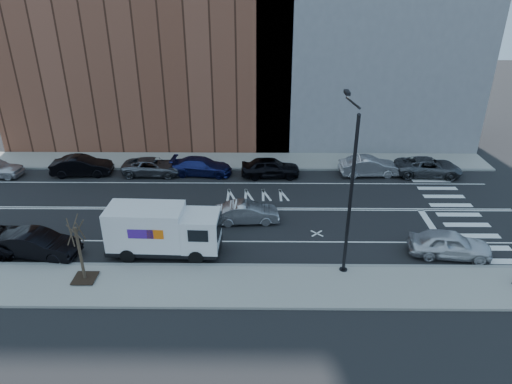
{
  "coord_description": "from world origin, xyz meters",
  "views": [
    {
      "loc": [
        2.37,
        -28.26,
        15.03
      ],
      "look_at": [
        2.09,
        -0.17,
        1.4
      ],
      "focal_mm": 32.0,
      "sensor_mm": 36.0,
      "label": 1
    }
  ],
  "objects_px": {
    "driving_sedan": "(247,213)",
    "near_parked_front": "(450,244)",
    "fedex_van": "(163,230)",
    "far_parked_b": "(82,166)"
  },
  "relations": [
    {
      "from": "fedex_van",
      "to": "driving_sedan",
      "type": "distance_m",
      "value": 6.13
    },
    {
      "from": "driving_sedan",
      "to": "near_parked_front",
      "type": "height_order",
      "value": "near_parked_front"
    },
    {
      "from": "far_parked_b",
      "to": "driving_sedan",
      "type": "bearing_deg",
      "value": -123.48
    },
    {
      "from": "near_parked_front",
      "to": "far_parked_b",
      "type": "bearing_deg",
      "value": 72.97
    },
    {
      "from": "driving_sedan",
      "to": "near_parked_front",
      "type": "distance_m",
      "value": 12.5
    },
    {
      "from": "fedex_van",
      "to": "far_parked_b",
      "type": "bearing_deg",
      "value": 129.97
    },
    {
      "from": "driving_sedan",
      "to": "near_parked_front",
      "type": "bearing_deg",
      "value": -112.93
    },
    {
      "from": "fedex_van",
      "to": "near_parked_front",
      "type": "distance_m",
      "value": 16.66
    },
    {
      "from": "driving_sedan",
      "to": "near_parked_front",
      "type": "xyz_separation_m",
      "value": [
        11.88,
        -3.89,
        0.1
      ]
    },
    {
      "from": "driving_sedan",
      "to": "fedex_van",
      "type": "bearing_deg",
      "value": 123.59
    }
  ]
}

